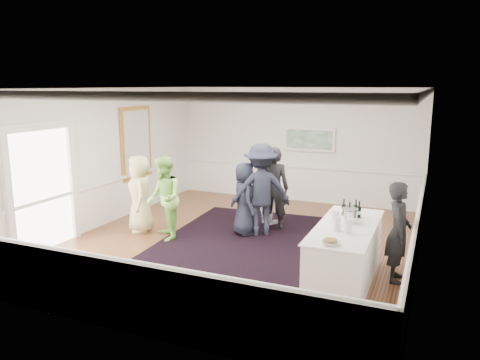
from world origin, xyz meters
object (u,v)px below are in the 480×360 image
at_px(guest_green, 164,198).
at_px(ice_bucket, 350,216).
at_px(nut_bowl, 331,242).
at_px(guest_dark_a, 261,190).
at_px(guest_dark_b, 273,188).
at_px(serving_table, 345,254).
at_px(guest_navy, 245,199).
at_px(bartender, 398,232).
at_px(guest_tan, 140,194).
at_px(guest_lilac, 269,192).

relative_size(guest_green, ice_bucket, 6.93).
bearing_deg(nut_bowl, guest_green, 155.59).
xyz_separation_m(guest_dark_a, guest_dark_b, (0.11, 0.53, -0.06)).
relative_size(serving_table, guest_navy, 1.52).
xyz_separation_m(guest_dark_b, guest_navy, (-0.45, -0.65, -0.15)).
height_order(bartender, guest_navy, bartender).
distance_m(guest_tan, guest_green, 0.83).
distance_m(guest_dark_a, guest_dark_b, 0.55).
height_order(guest_navy, ice_bucket, guest_navy).
bearing_deg(nut_bowl, ice_bucket, 87.23).
bearing_deg(bartender, guest_lilac, 49.64).
height_order(serving_table, guest_tan, guest_tan).
bearing_deg(serving_table, guest_dark_a, 139.66).
relative_size(guest_green, guest_lilac, 1.14).
bearing_deg(serving_table, guest_tan, 167.78).
distance_m(guest_dark_a, nut_bowl, 3.59).
distance_m(bartender, guest_green, 4.78).
bearing_deg(nut_bowl, guest_dark_b, 120.96).
bearing_deg(guest_navy, serving_table, -162.54).
xyz_separation_m(guest_dark_b, ice_bucket, (2.10, -2.19, 0.16)).
distance_m(guest_tan, nut_bowl, 5.15).
distance_m(serving_table, guest_dark_a, 2.93).
bearing_deg(guest_lilac, guest_tan, 58.24).
bearing_deg(guest_navy, guest_green, 86.18).
relative_size(guest_tan, guest_green, 0.97).
relative_size(serving_table, ice_bucket, 9.45).
distance_m(guest_tan, guest_lilac, 2.98).
xyz_separation_m(serving_table, ice_bucket, (0.02, 0.20, 0.61)).
bearing_deg(guest_tan, bartender, 44.52).
distance_m(serving_table, guest_tan, 4.89).
bearing_deg(guest_dark_b, guest_green, 27.78).
height_order(serving_table, guest_green, guest_green).
distance_m(guest_green, guest_dark_b, 2.49).
distance_m(serving_table, guest_lilac, 3.53).
distance_m(guest_tan, guest_navy, 2.35).
height_order(guest_tan, guest_dark_b, guest_dark_b).
bearing_deg(guest_navy, nut_bowl, -175.82).
distance_m(guest_tan, guest_dark_b, 3.01).
distance_m(bartender, guest_dark_a, 3.30).
height_order(bartender, guest_dark_b, guest_dark_b).
bearing_deg(guest_tan, guest_green, 32.51).
height_order(guest_green, guest_lilac, guest_green).
height_order(guest_tan, guest_green, guest_green).
distance_m(bartender, nut_bowl, 1.69).
height_order(guest_green, guest_dark_b, guest_dark_b).
xyz_separation_m(guest_tan, nut_bowl, (4.73, -2.04, 0.16)).
relative_size(serving_table, guest_dark_b, 1.29).
relative_size(ice_bucket, nut_bowl, 0.98).
bearing_deg(guest_navy, bartender, -149.21).
height_order(guest_navy, nut_bowl, guest_navy).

